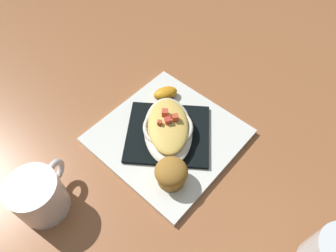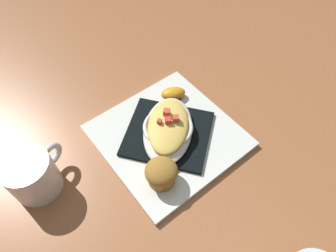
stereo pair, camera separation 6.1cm
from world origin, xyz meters
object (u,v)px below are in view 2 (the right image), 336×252
object	(u,v)px
coffee_mug	(33,176)
orange_garnish	(173,94)
gratin_dish	(168,127)
square_plate	(168,136)
muffin	(161,173)

from	to	relation	value
coffee_mug	orange_garnish	bearing A→B (deg)	168.38
gratin_dish	orange_garnish	world-z (taller)	gratin_dish
square_plate	coffee_mug	bearing A→B (deg)	-27.30
square_plate	gratin_dish	size ratio (longest dim) A/B	1.37
square_plate	coffee_mug	distance (m)	0.27
muffin	orange_garnish	xyz separation A→B (m)	(-0.18, -0.11, -0.02)
gratin_dish	coffee_mug	bearing A→B (deg)	-27.29
gratin_dish	square_plate	bearing A→B (deg)	16.89
square_plate	muffin	bearing A→B (deg)	31.94
square_plate	gratin_dish	xyz separation A→B (m)	(-0.00, -0.00, 0.03)
coffee_mug	muffin	bearing A→B (deg)	129.91
gratin_dish	orange_garnish	distance (m)	0.11
gratin_dish	muffin	world-z (taller)	gratin_dish
orange_garnish	muffin	bearing A→B (deg)	32.05
gratin_dish	muffin	size ratio (longest dim) A/B	3.20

